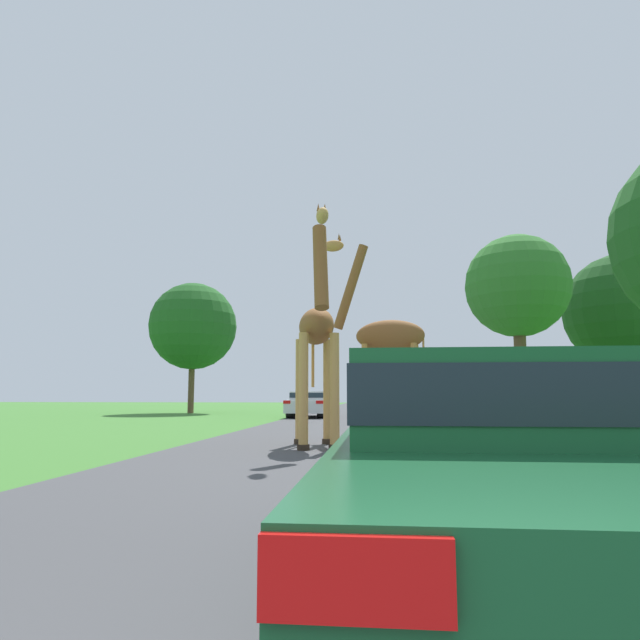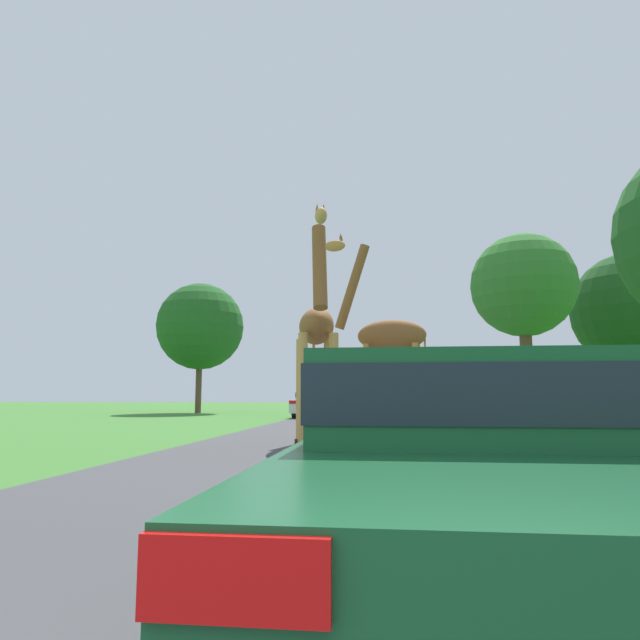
{
  "view_description": "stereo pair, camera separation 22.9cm",
  "coord_description": "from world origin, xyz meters",
  "px_view_note": "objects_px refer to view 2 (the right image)",
  "views": [
    {
      "loc": [
        0.45,
        0.28,
        1.11
      ],
      "look_at": [
        -0.82,
        12.59,
        2.73
      ],
      "focal_mm": 32.0,
      "sensor_mm": 36.0,
      "label": 1
    },
    {
      "loc": [
        0.68,
        0.31,
        1.11
      ],
      "look_at": [
        -0.82,
        12.59,
        2.73
      ],
      "focal_mm": 32.0,
      "sensor_mm": 36.0,
      "label": 2
    }
  ],
  "objects_px": {
    "car_far_ahead": "(416,403)",
    "tree_mid_field": "(523,286)",
    "giraffe_near_road": "(317,335)",
    "car_queue_left": "(315,403)",
    "car_queue_right": "(508,417)",
    "car_lead_maroon": "(481,467)",
    "tree_far_right": "(200,327)",
    "tree_centre_back": "(633,311)",
    "giraffe_companion": "(386,337)"
  },
  "relations": [
    {
      "from": "car_lead_maroon",
      "to": "car_queue_left",
      "type": "height_order",
      "value": "car_lead_maroon"
    },
    {
      "from": "car_queue_left",
      "to": "tree_mid_field",
      "type": "distance_m",
      "value": 11.48
    },
    {
      "from": "car_queue_right",
      "to": "tree_centre_back",
      "type": "height_order",
      "value": "tree_centre_back"
    },
    {
      "from": "giraffe_near_road",
      "to": "car_queue_left",
      "type": "relative_size",
      "value": 1.04
    },
    {
      "from": "car_queue_right",
      "to": "tree_far_right",
      "type": "height_order",
      "value": "tree_far_right"
    },
    {
      "from": "giraffe_companion",
      "to": "tree_centre_back",
      "type": "height_order",
      "value": "tree_centre_back"
    },
    {
      "from": "car_lead_maroon",
      "to": "car_far_ahead",
      "type": "relative_size",
      "value": 1.11
    },
    {
      "from": "giraffe_near_road",
      "to": "giraffe_companion",
      "type": "bearing_deg",
      "value": -135.45
    },
    {
      "from": "car_lead_maroon",
      "to": "tree_far_right",
      "type": "xyz_separation_m",
      "value": [
        -12.03,
        30.27,
        4.54
      ]
    },
    {
      "from": "giraffe_near_road",
      "to": "car_far_ahead",
      "type": "height_order",
      "value": "giraffe_near_road"
    },
    {
      "from": "car_lead_maroon",
      "to": "car_far_ahead",
      "type": "distance_m",
      "value": 23.77
    },
    {
      "from": "car_lead_maroon",
      "to": "car_far_ahead",
      "type": "height_order",
      "value": "car_far_ahead"
    },
    {
      "from": "giraffe_companion",
      "to": "giraffe_near_road",
      "type": "bearing_deg",
      "value": 153.85
    },
    {
      "from": "car_far_ahead",
      "to": "giraffe_near_road",
      "type": "bearing_deg",
      "value": -100.35
    },
    {
      "from": "car_queue_left",
      "to": "tree_mid_field",
      "type": "xyz_separation_m",
      "value": [
        9.02,
        -5.32,
        4.7
      ]
    },
    {
      "from": "car_queue_right",
      "to": "tree_mid_field",
      "type": "distance_m",
      "value": 15.03
    },
    {
      "from": "car_lead_maroon",
      "to": "tree_centre_back",
      "type": "height_order",
      "value": "tree_centre_back"
    },
    {
      "from": "car_far_ahead",
      "to": "tree_mid_field",
      "type": "distance_m",
      "value": 7.45
    },
    {
      "from": "giraffe_near_road",
      "to": "car_queue_left",
      "type": "bearing_deg",
      "value": -93.44
    },
    {
      "from": "giraffe_near_road",
      "to": "car_lead_maroon",
      "type": "xyz_separation_m",
      "value": [
        2.06,
        -8.82,
        -1.69
      ]
    },
    {
      "from": "tree_far_right",
      "to": "giraffe_companion",
      "type": "bearing_deg",
      "value": -59.34
    },
    {
      "from": "tree_far_right",
      "to": "car_lead_maroon",
      "type": "bearing_deg",
      "value": -68.33
    },
    {
      "from": "car_queue_right",
      "to": "tree_far_right",
      "type": "bearing_deg",
      "value": 118.65
    },
    {
      "from": "car_lead_maroon",
      "to": "tree_mid_field",
      "type": "height_order",
      "value": "tree_mid_field"
    },
    {
      "from": "giraffe_near_road",
      "to": "car_queue_right",
      "type": "bearing_deg",
      "value": 127.76
    },
    {
      "from": "tree_centre_back",
      "to": "tree_far_right",
      "type": "relative_size",
      "value": 0.96
    },
    {
      "from": "car_lead_maroon",
      "to": "tree_centre_back",
      "type": "relative_size",
      "value": 0.62
    },
    {
      "from": "car_queue_left",
      "to": "car_queue_right",
      "type": "bearing_deg",
      "value": -74.01
    },
    {
      "from": "giraffe_near_road",
      "to": "tree_centre_back",
      "type": "distance_m",
      "value": 19.85
    },
    {
      "from": "giraffe_companion",
      "to": "tree_far_right",
      "type": "distance_m",
      "value": 22.61
    },
    {
      "from": "car_queue_right",
      "to": "giraffe_near_road",
      "type": "bearing_deg",
      "value": 138.69
    },
    {
      "from": "tree_centre_back",
      "to": "tree_far_right",
      "type": "bearing_deg",
      "value": 164.34
    },
    {
      "from": "car_queue_right",
      "to": "tree_mid_field",
      "type": "xyz_separation_m",
      "value": [
        3.52,
        13.87,
        4.62
      ]
    },
    {
      "from": "car_queue_right",
      "to": "tree_centre_back",
      "type": "bearing_deg",
      "value": 62.87
    },
    {
      "from": "giraffe_companion",
      "to": "car_far_ahead",
      "type": "distance_m",
      "value": 13.0
    },
    {
      "from": "car_lead_maroon",
      "to": "tree_centre_back",
      "type": "distance_m",
      "value": 26.49
    },
    {
      "from": "car_far_ahead",
      "to": "tree_mid_field",
      "type": "bearing_deg",
      "value": -44.16
    },
    {
      "from": "car_far_ahead",
      "to": "tree_mid_field",
      "type": "relative_size",
      "value": 0.56
    },
    {
      "from": "car_far_ahead",
      "to": "tree_far_right",
      "type": "relative_size",
      "value": 0.53
    },
    {
      "from": "giraffe_near_road",
      "to": "tree_far_right",
      "type": "height_order",
      "value": "tree_far_right"
    },
    {
      "from": "giraffe_companion",
      "to": "tree_far_right",
      "type": "xyz_separation_m",
      "value": [
        -11.44,
        19.31,
        2.7
      ]
    },
    {
      "from": "giraffe_companion",
      "to": "car_queue_left",
      "type": "xyz_separation_m",
      "value": [
        -3.61,
        14.09,
        -1.87
      ]
    },
    {
      "from": "giraffe_near_road",
      "to": "tree_far_right",
      "type": "distance_m",
      "value": 23.82
    },
    {
      "from": "giraffe_near_road",
      "to": "car_far_ahead",
      "type": "bearing_deg",
      "value": -111.28
    },
    {
      "from": "giraffe_companion",
      "to": "car_lead_maroon",
      "type": "xyz_separation_m",
      "value": [
        0.58,
        -10.96,
        -1.84
      ]
    },
    {
      "from": "giraffe_near_road",
      "to": "car_far_ahead",
      "type": "relative_size",
      "value": 1.18
    },
    {
      "from": "tree_centre_back",
      "to": "tree_mid_field",
      "type": "relative_size",
      "value": 1.02
    },
    {
      "from": "car_queue_left",
      "to": "tree_mid_field",
      "type": "bearing_deg",
      "value": -30.53
    },
    {
      "from": "car_queue_right",
      "to": "tree_centre_back",
      "type": "relative_size",
      "value": 0.58
    },
    {
      "from": "car_queue_left",
      "to": "tree_far_right",
      "type": "xyz_separation_m",
      "value": [
        -7.84,
        5.22,
        4.57
      ]
    }
  ]
}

